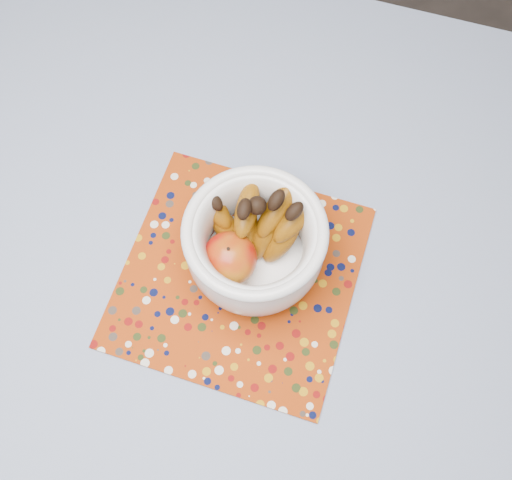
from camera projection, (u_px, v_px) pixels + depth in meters
The scene contains 4 objects.
table at pixel (166, 305), 0.99m from camera, with size 1.20×1.20×0.75m.
tablecloth at pixel (159, 290), 0.92m from camera, with size 1.32×1.32×0.01m, color slate.
placemat at pixel (239, 276), 0.92m from camera, with size 0.35×0.35×0.00m, color #8E2E07.
fruit_bowl at pixel (255, 238), 0.87m from camera, with size 0.23×0.21×0.15m.
Camera 1 is at (0.23, -0.23, 1.63)m, focal length 42.00 mm.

